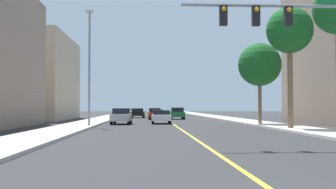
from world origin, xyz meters
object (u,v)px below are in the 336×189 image
(car_green, at_px, (177,113))
(car_black, at_px, (138,113))
(palm_far, at_px, (260,65))
(car_silver, at_px, (121,116))
(car_red, at_px, (156,114))
(street_lamp, at_px, (89,62))
(palm_mid, at_px, (290,31))
(traffic_signal_mast, at_px, (305,33))
(car_yellow, at_px, (155,113))
(car_white, at_px, (161,116))

(car_green, relative_size, car_black, 1.04)
(palm_far, relative_size, car_silver, 1.78)
(car_silver, distance_m, car_red, 13.70)
(street_lamp, relative_size, car_red, 2.19)
(car_silver, xyz_separation_m, car_red, (3.48, 13.25, -0.07))
(palm_mid, distance_m, car_red, 25.62)
(traffic_signal_mast, relative_size, palm_far, 1.14)
(traffic_signal_mast, xyz_separation_m, palm_far, (3.16, 18.12, 0.57))
(palm_far, distance_m, car_yellow, 24.75)
(palm_mid, distance_m, car_white, 15.21)
(street_lamp, relative_size, car_black, 2.36)
(palm_mid, relative_size, car_white, 2.10)
(palm_far, xyz_separation_m, car_green, (-5.97, 17.48, -4.53))
(car_silver, bearing_deg, street_lamp, 68.24)
(car_silver, relative_size, car_black, 1.01)
(car_white, height_order, car_black, car_black)
(car_silver, distance_m, car_black, 21.42)
(car_green, xyz_separation_m, car_white, (-2.54, -13.79, -0.08))
(palm_mid, xyz_separation_m, car_black, (-11.34, 31.36, -6.18))
(car_black, bearing_deg, car_green, -49.54)
(car_black, bearing_deg, car_yellow, -28.67)
(traffic_signal_mast, xyz_separation_m, palm_mid, (3.26, 10.92, 2.17))
(palm_far, distance_m, car_red, 18.83)
(traffic_signal_mast, height_order, car_yellow, traffic_signal_mast)
(traffic_signal_mast, distance_m, car_white, 22.82)
(street_lamp, bearing_deg, traffic_signal_mast, -54.20)
(car_silver, height_order, car_red, car_silver)
(car_green, xyz_separation_m, car_yellow, (-2.81, 5.21, -0.01))
(car_white, bearing_deg, car_green, 80.67)
(traffic_signal_mast, height_order, car_white, traffic_signal_mast)
(car_white, height_order, car_red, car_red)
(car_green, bearing_deg, street_lamp, -112.66)
(car_yellow, bearing_deg, car_white, -87.48)
(traffic_signal_mast, relative_size, car_red, 1.91)
(car_white, xyz_separation_m, car_black, (-2.72, 20.47, 0.03))
(car_green, distance_m, car_red, 3.15)
(car_green, height_order, car_silver, car_green)
(street_lamp, distance_m, car_black, 27.16)
(palm_mid, xyz_separation_m, palm_far, (-0.10, 7.20, -1.60))
(street_lamp, xyz_separation_m, car_yellow, (5.69, 25.13, -4.43))
(car_red, height_order, car_black, car_black)
(car_white, bearing_deg, palm_mid, -50.54)
(car_green, bearing_deg, traffic_signal_mast, -85.03)
(palm_mid, bearing_deg, car_red, 110.89)
(street_lamp, distance_m, palm_mid, 15.43)
(palm_mid, bearing_deg, car_silver, 141.07)
(traffic_signal_mast, bearing_deg, car_black, 100.81)
(palm_mid, relative_size, palm_far, 1.20)
(street_lamp, bearing_deg, car_silver, 66.74)
(street_lamp, xyz_separation_m, car_red, (5.71, 18.46, -4.49))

